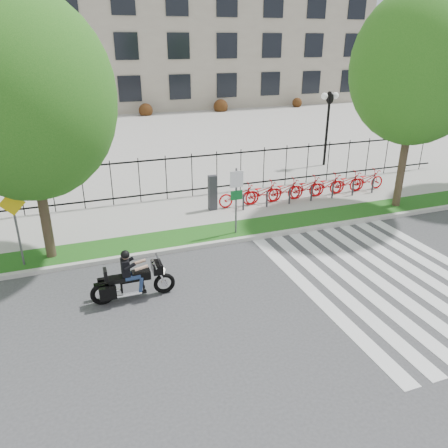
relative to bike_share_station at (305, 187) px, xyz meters
name	(u,v)px	position (x,y,z in m)	size (l,w,h in m)	color
ground	(245,309)	(-5.94, -7.20, -0.64)	(120.00, 120.00, 0.00)	#3B3B3E
curb	(201,246)	(-5.94, -3.10, -0.57)	(60.00, 0.20, 0.15)	beige
grass_verge	(194,237)	(-5.94, -2.25, -0.57)	(60.00, 1.50, 0.15)	#185415
sidewalk	(177,213)	(-5.94, 0.25, -0.57)	(60.00, 3.50, 0.15)	#9C9892
plaza	(120,135)	(-5.94, 17.80, -0.59)	(80.00, 34.00, 0.10)	#9C9892
crosswalk_stripes	(388,279)	(-1.12, -7.20, -0.64)	(5.70, 8.00, 0.01)	silver
iron_fence	(166,178)	(-5.94, 2.00, 0.51)	(30.00, 0.06, 2.00)	black
office_building	(86,8)	(-5.94, 37.72, 9.33)	(60.00, 21.90, 20.15)	gray
lamp_post_right	(329,111)	(4.06, 4.80, 2.56)	(1.06, 0.70, 4.25)	black
street_tree_1	(25,98)	(-10.91, -2.25, 4.65)	(5.32, 5.32, 8.20)	#3D2D21
street_tree_2	(418,67)	(3.29, -2.25, 5.21)	(5.23, 5.23, 8.72)	#3D2D21
bike_share_station	(305,187)	(0.00, 0.00, 0.00)	(8.90, 0.86, 1.50)	#2D2D33
sign_pole_regulatory	(236,193)	(-4.40, -2.62, 1.10)	(0.50, 0.09, 2.50)	#59595B
sign_pole_warning	(15,219)	(-11.75, -2.62, 1.10)	(0.78, 0.09, 2.49)	#59595B
motorcycle_rider	(132,279)	(-8.71, -5.59, -0.02)	(2.41, 0.71, 1.86)	black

